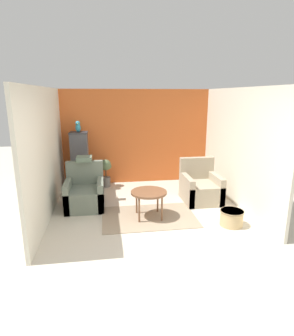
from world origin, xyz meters
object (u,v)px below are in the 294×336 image
Objects in this scene: armchair_left at (85,194)px; birdcage at (80,163)px; parrot at (78,127)px; potted_plant at (106,170)px; coffee_table at (149,194)px; armchair_right at (200,188)px; wicker_basket at (232,217)px.

birdcage is (-0.17, 1.23, 0.39)m from armchair_left.
potted_plant is (0.62, 0.09, -1.13)m from parrot.
parrot is (-1.43, 1.96, 1.09)m from coffee_table.
coffee_table is 2.43m from birdcage.
wicker_basket is (0.16, -1.30, -0.14)m from armchair_right.
birdcage reaches higher than armchair_left.
armchair_left is 2.18× the size of wicker_basket.
wicker_basket is (2.70, -1.30, -0.14)m from armchair_left.
wicker_basket is (2.87, -2.54, -0.53)m from birdcage.
wicker_basket is at bearing -21.86° from coffee_table.
coffee_table is 0.96× the size of potted_plant.
coffee_table is 1.59m from wicker_basket.
armchair_left is at bearing -82.10° from birdcage.
coffee_table is at bearing -53.90° from birdcage.
armchair_left is at bearing 154.23° from wicker_basket.
parrot is 0.38× the size of potted_plant.
wicker_basket is at bearing -83.17° from armchair_right.
wicker_basket is (2.87, -2.54, -1.42)m from parrot.
parrot is at bearing 97.89° from armchair_left.
potted_plant is at bearing 130.56° from wicker_basket.
coffee_table is at bearing -68.49° from potted_plant.
parrot is at bearing 90.00° from birdcage.
armchair_right reaches higher than coffee_table.
armchair_right is at bearing -24.60° from birdcage.
potted_plant is at bearing 8.10° from birdcage.
armchair_right is (1.29, 0.72, -0.19)m from coffee_table.
armchair_left reaches higher than potted_plant.
wicker_basket is at bearing -41.49° from birdcage.
parrot is 1.29m from potted_plant.
parrot reaches higher than coffee_table.
wicker_basket is (2.25, -2.63, -0.29)m from potted_plant.
wicker_basket is (1.44, -0.58, -0.33)m from coffee_table.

